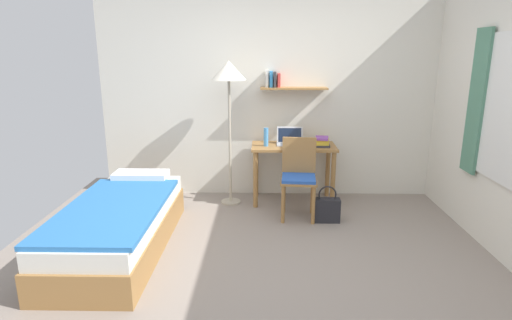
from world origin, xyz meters
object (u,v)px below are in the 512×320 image
object	(u,v)px
laptop	(290,140)
water_bottle	(266,137)
bed	(120,225)
desk	(293,157)
desk_chair	(299,174)
book_stack	(322,142)
handbag	(327,209)
standing_lamp	(229,78)

from	to	relation	value
laptop	water_bottle	size ratio (longest dim) A/B	1.45
bed	desk	bearing A→B (deg)	37.54
water_bottle	bed	bearing A→B (deg)	-137.33
desk_chair	book_stack	xyz separation A→B (m)	(0.31, 0.44, 0.28)
laptop	book_stack	bearing A→B (deg)	-15.78
desk	handbag	bearing A→B (deg)	-62.33
bed	desk_chair	size ratio (longest dim) A/B	2.21
desk_chair	laptop	bearing A→B (deg)	97.50
desk	book_stack	size ratio (longest dim) A/B	4.72
desk_chair	book_stack	size ratio (longest dim) A/B	4.16
desk	desk_chair	distance (m)	0.49
bed	desk_chair	xyz separation A→B (m)	(1.76, 0.85, 0.26)
standing_lamp	desk_chair	bearing A→B (deg)	-27.20
desk	book_stack	xyz separation A→B (m)	(0.34, -0.04, 0.20)
desk_chair	book_stack	distance (m)	0.61
standing_lamp	handbag	bearing A→B (deg)	-27.22
desk	water_bottle	distance (m)	0.43
desk	standing_lamp	world-z (taller)	standing_lamp
standing_lamp	desk	bearing A→B (deg)	5.14
laptop	water_bottle	xyz separation A→B (m)	(-0.30, -0.11, 0.06)
desk	laptop	bearing A→B (deg)	122.72
desk	water_bottle	bearing A→B (deg)	-172.11
desk	standing_lamp	distance (m)	1.23
bed	laptop	distance (m)	2.26
book_stack	desk_chair	bearing A→B (deg)	-124.60
standing_lamp	water_bottle	distance (m)	0.83
desk_chair	handbag	size ratio (longest dim) A/B	2.16
desk	book_stack	world-z (taller)	book_stack
handbag	desk	bearing A→B (deg)	117.67
water_bottle	handbag	bearing A→B (deg)	-41.36
desk	desk_chair	bearing A→B (deg)	-86.55
laptop	handbag	size ratio (longest dim) A/B	0.78
bed	desk	size ratio (longest dim) A/B	1.95
desk	water_bottle	size ratio (longest dim) A/B	4.57
standing_lamp	handbag	xyz separation A→B (m)	(1.11, -0.57, -1.39)
bed	book_stack	xyz separation A→B (m)	(2.07, 1.29, 0.54)
bed	handbag	bearing A→B (deg)	18.43
bed	standing_lamp	xyz separation A→B (m)	(0.96, 1.26, 1.30)
desk_chair	standing_lamp	bearing A→B (deg)	152.80
desk	bed	bearing A→B (deg)	-142.46
handbag	standing_lamp	bearing A→B (deg)	152.78
desk_chair	water_bottle	size ratio (longest dim) A/B	4.02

